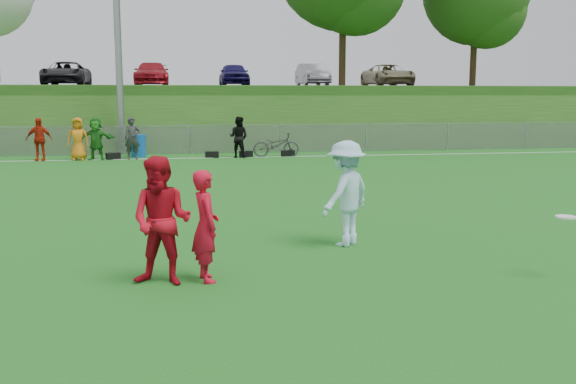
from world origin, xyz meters
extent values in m
plane|color=#15661C|center=(0.00, 0.00, 0.00)|extent=(120.00, 120.00, 0.00)
cube|color=white|center=(0.00, 18.00, 0.01)|extent=(60.00, 0.10, 0.01)
cube|color=gray|center=(0.00, 20.00, 0.60)|extent=(58.00, 0.02, 1.20)
cube|color=gray|center=(0.00, 20.00, 1.25)|extent=(58.00, 0.04, 0.04)
cylinder|color=gray|center=(-3.00, 20.80, 6.00)|extent=(0.30, 0.30, 12.00)
cube|color=#1F4D15|center=(0.00, 31.00, 1.50)|extent=(120.00, 18.00, 3.00)
cube|color=black|center=(0.00, 33.00, 3.05)|extent=(120.00, 12.00, 0.10)
cylinder|color=black|center=(8.00, 24.50, 7.25)|extent=(0.36, 0.36, 8.50)
cylinder|color=black|center=(16.00, 26.00, 6.50)|extent=(0.36, 0.36, 7.00)
sphere|color=#1F4612|center=(16.60, 25.70, 7.20)|extent=(4.20, 4.20, 4.20)
imported|color=black|center=(-7.00, 32.00, 3.82)|extent=(2.39, 5.18, 1.44)
imported|color=maroon|center=(-2.00, 32.00, 3.82)|extent=(2.02, 4.96, 1.44)
imported|color=#16114D|center=(3.00, 32.00, 3.82)|extent=(1.70, 4.23, 1.44)
imported|color=gray|center=(8.00, 32.00, 3.82)|extent=(1.52, 4.37, 1.44)
imported|color=tan|center=(13.00, 32.00, 3.82)|extent=(2.39, 5.18, 1.44)
imported|color=red|center=(-5.93, 18.00, 0.85)|extent=(1.01, 0.47, 1.69)
imported|color=orange|center=(-4.46, 18.00, 0.85)|extent=(0.83, 0.55, 1.69)
imported|color=#21771F|center=(-3.77, 18.00, 0.85)|extent=(1.63, 0.74, 1.69)
imported|color=#2D2D2F|center=(-2.36, 18.00, 0.85)|extent=(0.67, 0.49, 1.69)
imported|color=black|center=(1.94, 18.00, 0.85)|extent=(1.03, 0.96, 1.69)
cube|color=black|center=(-3.14, 18.10, 0.13)|extent=(0.61, 0.45, 0.26)
cube|color=black|center=(0.83, 18.10, 0.13)|extent=(0.58, 0.35, 0.26)
cube|color=black|center=(2.25, 18.10, 0.13)|extent=(0.56, 0.31, 0.26)
cube|color=black|center=(4.02, 18.10, 0.13)|extent=(0.56, 0.30, 0.26)
imported|color=red|center=(-0.21, 0.28, 0.78)|extent=(0.49, 0.64, 1.57)
imported|color=red|center=(-0.80, 0.21, 0.89)|extent=(1.04, 0.92, 1.77)
imported|color=#AEDBF2|center=(2.27, 2.05, 0.91)|extent=(1.32, 1.28, 1.81)
cylinder|color=white|center=(4.78, -0.47, 0.89)|extent=(0.28, 0.28, 0.03)
cylinder|color=#0F50AB|center=(-2.19, 18.94, 0.47)|extent=(0.67, 0.67, 0.93)
imported|color=#303133|center=(3.51, 18.03, 0.51)|extent=(1.94, 0.71, 1.01)
camera|label=1|loc=(-0.56, -8.51, 2.59)|focal=40.00mm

